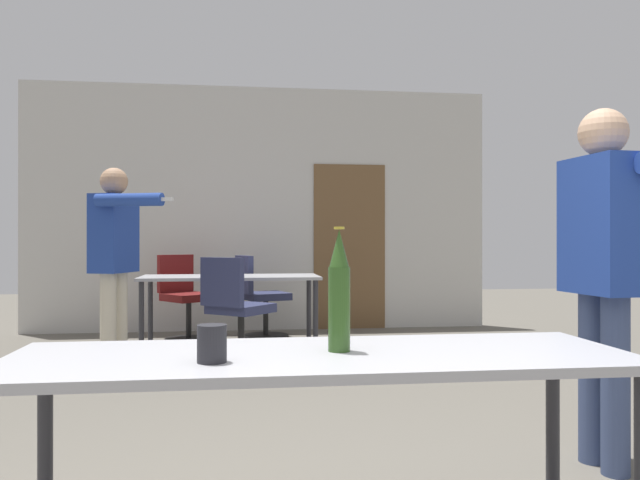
# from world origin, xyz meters

# --- Properties ---
(back_wall) EXTENTS (5.67, 0.12, 2.99)m
(back_wall) POSITION_xyz_m (0.03, 6.22, 1.48)
(back_wall) COLOR beige
(back_wall) RESTS_ON ground_plane
(conference_table_near) EXTENTS (1.93, 0.65, 0.74)m
(conference_table_near) POSITION_xyz_m (-0.01, 0.43, 0.67)
(conference_table_near) COLOR #A8A8AD
(conference_table_near) RESTS_ON ground_plane
(conference_table_far) EXTENTS (1.77, 0.72, 0.74)m
(conference_table_far) POSITION_xyz_m (-0.35, 4.82, 0.67)
(conference_table_far) COLOR #A8A8AD
(conference_table_far) RESTS_ON ground_plane
(person_far_watching) EXTENTS (0.72, 0.79, 1.71)m
(person_far_watching) POSITION_xyz_m (-1.30, 3.91, 1.03)
(person_far_watching) COLOR beige
(person_far_watching) RESTS_ON ground_plane
(person_near_casual) EXTENTS (0.81, 0.62, 1.73)m
(person_near_casual) POSITION_xyz_m (1.49, 1.30, 1.05)
(person_near_casual) COLOR #3D4C75
(person_near_casual) RESTS_ON ground_plane
(office_chair_far_left) EXTENTS (0.68, 0.69, 0.95)m
(office_chair_far_left) POSITION_xyz_m (-0.30, 4.04, 0.45)
(office_chair_far_left) COLOR black
(office_chair_far_left) RESTS_ON ground_plane
(office_chair_side_rolled) EXTENTS (0.64, 0.60, 0.93)m
(office_chair_side_rolled) POSITION_xyz_m (-0.04, 5.56, 0.44)
(office_chair_side_rolled) COLOR black
(office_chair_side_rolled) RESTS_ON ground_plane
(office_chair_far_right) EXTENTS (0.67, 0.69, 0.94)m
(office_chair_far_right) POSITION_xyz_m (-0.86, 5.50, 0.44)
(office_chair_far_right) COLOR black
(office_chair_far_right) RESTS_ON ground_plane
(beer_bottle) EXTENTS (0.07, 0.07, 0.39)m
(beer_bottle) POSITION_xyz_m (0.05, 0.45, 0.93)
(beer_bottle) COLOR #2D511E
(beer_bottle) RESTS_ON conference_table_near
(drink_cup) EXTENTS (0.09, 0.09, 0.11)m
(drink_cup) POSITION_xyz_m (-0.34, 0.32, 0.80)
(drink_cup) COLOR #232328
(drink_cup) RESTS_ON conference_table_near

